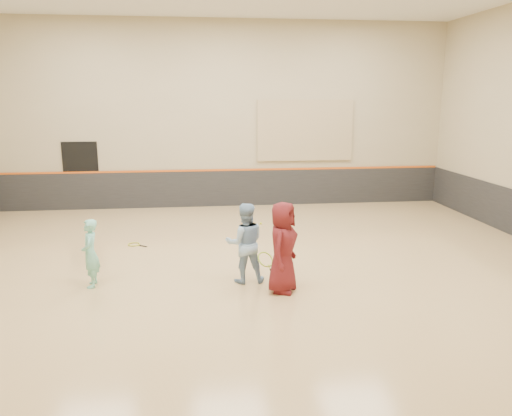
{
  "coord_description": "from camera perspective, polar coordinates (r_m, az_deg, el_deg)",
  "views": [
    {
      "loc": [
        -0.77,
        -10.44,
        3.59
      ],
      "look_at": [
        0.5,
        0.4,
        1.15
      ],
      "focal_mm": 35.0,
      "sensor_mm": 36.0,
      "label": 1
    }
  ],
  "objects": [
    {
      "name": "acoustic_panel",
      "position": [
        16.81,
        5.63,
        8.82
      ],
      "size": [
        3.2,
        0.08,
        2.0
      ],
      "primitive_type": "cube",
      "color": "tan",
      "rests_on": "wall_back"
    },
    {
      "name": "doorway",
      "position": [
        17.02,
        -19.33,
        3.47
      ],
      "size": [
        1.1,
        0.05,
        2.2
      ],
      "primitive_type": "cube",
      "color": "black",
      "rests_on": "floor"
    },
    {
      "name": "girl",
      "position": [
        10.08,
        -18.4,
        -4.93
      ],
      "size": [
        0.35,
        0.5,
        1.33
      ],
      "primitive_type": "imported",
      "rotation": [
        0.0,
        0.0,
        -1.5
      ],
      "color": "#7CD6C3",
      "rests_on": "floor"
    },
    {
      "name": "instructor",
      "position": [
        9.77,
        -1.27,
        -4.02
      ],
      "size": [
        0.79,
        0.63,
        1.59
      ],
      "primitive_type": "imported",
      "rotation": [
        0.0,
        0.0,
        3.17
      ],
      "color": "#8CB1D8",
      "rests_on": "floor"
    },
    {
      "name": "wainscot_back",
      "position": [
        16.7,
        -3.96,
        2.25
      ],
      "size": [
        14.9,
        0.04,
        1.2
      ],
      "primitive_type": "cube",
      "color": "#232326",
      "rests_on": "floor"
    },
    {
      "name": "accent_stripe",
      "position": [
        16.59,
        -3.99,
        4.35
      ],
      "size": [
        14.9,
        0.03,
        0.06
      ],
      "primitive_type": "cube",
      "color": "#D85914",
      "rests_on": "wall_back"
    },
    {
      "name": "ball_in_hand",
      "position": [
        9.06,
        3.78,
        -3.62
      ],
      "size": [
        0.07,
        0.07,
        0.07
      ],
      "primitive_type": "sphere",
      "color": "#D2E334",
      "rests_on": "young_man"
    },
    {
      "name": "room",
      "position": [
        10.83,
        -2.4,
        -2.27
      ],
      "size": [
        15.04,
        12.04,
        6.22
      ],
      "color": "tan",
      "rests_on": "ground"
    },
    {
      "name": "ball_under_racket",
      "position": [
        11.38,
        0.06,
        -5.61
      ],
      "size": [
        0.07,
        0.07,
        0.07
      ],
      "primitive_type": "sphere",
      "color": "#D1DC33",
      "rests_on": "floor"
    },
    {
      "name": "young_man",
      "position": [
        9.29,
        3.08,
        -4.5
      ],
      "size": [
        0.87,
        1.0,
        1.72
      ],
      "primitive_type": "imported",
      "rotation": [
        0.0,
        0.0,
        1.11
      ],
      "color": "#591519",
      "rests_on": "floor"
    },
    {
      "name": "held_racket",
      "position": [
        9.62,
        1.08,
        -5.89
      ],
      "size": [
        0.52,
        0.52,
        0.58
      ],
      "primitive_type": null,
      "color": "#B0E231",
      "rests_on": "instructor"
    },
    {
      "name": "ball_beside_spare",
      "position": [
        14.34,
        0.55,
        -1.76
      ],
      "size": [
        0.07,
        0.07,
        0.07
      ],
      "primitive_type": "sphere",
      "color": "yellow",
      "rests_on": "floor"
    },
    {
      "name": "spare_racket",
      "position": [
        12.75,
        -13.79,
        -4.01
      ],
      "size": [
        0.67,
        0.67,
        0.05
      ],
      "primitive_type": null,
      "color": "gold",
      "rests_on": "floor"
    }
  ]
}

